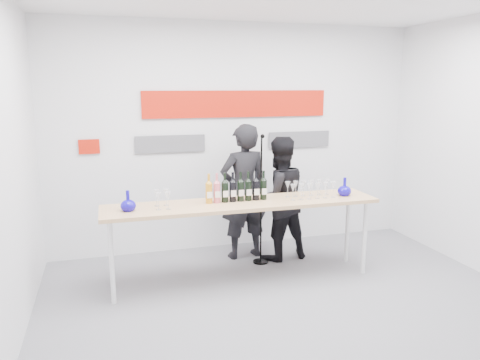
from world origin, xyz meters
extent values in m
plane|color=slate|center=(0.00, 0.00, 0.00)|extent=(5.00, 5.00, 0.00)
cube|color=silver|center=(0.00, 2.00, 1.50)|extent=(5.00, 0.04, 3.00)
cube|color=red|center=(0.00, 1.97, 1.95)|extent=(2.50, 0.02, 0.35)
cube|color=#59595E|center=(-0.90, 1.97, 1.45)|extent=(0.90, 0.02, 0.22)
cube|color=#59595E|center=(0.90, 1.97, 1.45)|extent=(0.90, 0.02, 0.22)
cube|color=red|center=(-1.90, 1.97, 1.45)|extent=(0.25, 0.02, 0.18)
cube|color=tan|center=(-0.28, 0.78, 0.90)|extent=(3.07, 0.63, 0.04)
cylinder|color=silver|center=(-1.72, 0.59, 0.44)|extent=(0.05, 0.05, 0.88)
cylinder|color=silver|center=(1.15, 0.57, 0.44)|extent=(0.05, 0.05, 0.88)
cylinder|color=silver|center=(-1.71, 1.00, 0.44)|extent=(0.05, 0.05, 0.88)
cylinder|color=silver|center=(1.15, 0.98, 0.44)|extent=(0.05, 0.05, 0.88)
imported|color=black|center=(-0.05, 1.50, 0.86)|extent=(0.68, 0.49, 1.73)
imported|color=black|center=(0.36, 1.33, 0.79)|extent=(0.83, 0.68, 1.57)
cylinder|color=black|center=(0.09, 1.23, 0.01)|extent=(0.19, 0.19, 0.02)
cylinder|color=black|center=(0.09, 1.23, 0.79)|extent=(0.02, 0.02, 1.58)
sphere|color=black|center=(0.09, 1.20, 1.60)|extent=(0.05, 0.05, 0.05)
camera|label=1|loc=(-1.73, -4.03, 2.19)|focal=35.00mm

